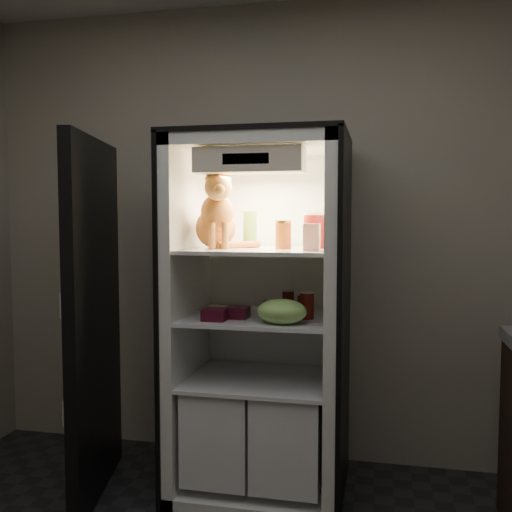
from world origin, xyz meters
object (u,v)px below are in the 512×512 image
Objects in this scene: cream_carton at (312,237)px; berry_box_right at (237,312)px; salsa_jar at (283,235)px; berry_box_left at (215,314)px; tabby_cat at (217,218)px; soda_can_b at (304,306)px; parmesan_shaker at (250,229)px; refrigerator at (261,341)px; pepper_jar at (314,230)px; soda_can_c at (307,305)px; mayo_tub at (284,236)px; soda_can_a at (288,301)px; condiment_jar at (268,306)px; grape_bag at (282,311)px.

berry_box_right is (-0.38, 0.05, -0.39)m from cream_carton.
salsa_jar is 0.53m from berry_box_left.
tabby_cat is 3.45× the size of soda_can_b.
parmesan_shaker is at bearing 10.24° from tabby_cat.
berry_box_left is at bearing -126.56° from refrigerator.
pepper_jar reaches higher than cream_carton.
refrigerator reaches higher than salsa_jar.
mayo_tub is at bearing 125.10° from soda_can_c.
berry_box_left is (-0.44, -0.14, -0.04)m from soda_can_c.
soda_can_a is 1.03× the size of berry_box_right.
parmesan_shaker is at bearing 175.46° from refrigerator.
tabby_cat is 2.86× the size of salsa_jar.
parmesan_shaker is 1.47× the size of cream_carton.
refrigerator reaches higher than berry_box_left.
cream_carton is 0.36m from soda_can_c.
salsa_jar is (0.35, -0.00, -0.08)m from tabby_cat.
soda_can_a is (0.35, 0.16, -0.45)m from tabby_cat.
berry_box_right is at bearing -166.47° from soda_can_b.
tabby_cat is 3.05× the size of soda_can_c.
refrigerator is at bearing 1.13° from tabby_cat.
pepper_jar is 0.42m from soda_can_a.
soda_can_b is (0.30, -0.09, -0.39)m from parmesan_shaker.
pepper_jar is 0.39m from soda_can_b.
condiment_jar is 0.32m from berry_box_left.
cream_carton is at bearing -36.78° from salsa_jar.
pepper_jar is (0.28, -0.00, 0.59)m from refrigerator.
soda_can_b is at bearing 66.86° from grape_bag.
soda_can_a is at bearing 2.91° from tabby_cat.
parmesan_shaker is at bearing 80.17° from berry_box_right.
soda_can_a is at bearing 17.59° from parmesan_shaker.
parmesan_shaker reaches higher than soda_can_c.
grape_bag is at bearing -65.43° from condiment_jar.
grape_bag is (0.37, -0.18, -0.44)m from tabby_cat.
berry_box_right is at bearing -162.49° from salsa_jar.
refrigerator is 4.57× the size of tabby_cat.
berry_box_right is at bearing -124.74° from mayo_tub.
soda_can_a is at bearing 124.80° from soda_can_b.
tabby_cat is 3.64× the size of mayo_tub.
salsa_jar is at bearing 17.51° from berry_box_right.
condiment_jar is at bearing -113.88° from mayo_tub.
mayo_tub is (0.16, 0.11, -0.04)m from parmesan_shaker.
soda_can_a is at bearing 119.68° from cream_carton.
refrigerator is at bearing 157.82° from condiment_jar.
parmesan_shaker reaches higher than grape_bag.
salsa_jar is 0.17m from pepper_jar.
condiment_jar is at bearing 140.64° from salsa_jar.
tabby_cat is 0.64m from soda_can_c.
soda_can_b is at bearing 124.62° from soda_can_c.
soda_can_b reaches higher than berry_box_left.
salsa_jar is 0.40m from grape_bag.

